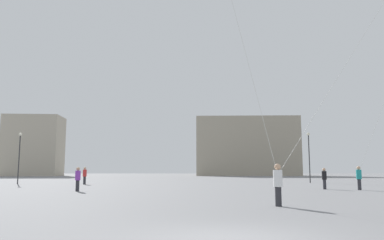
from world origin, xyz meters
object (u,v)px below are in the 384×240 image
(lamppost_west, at_px, (309,150))
(person_in_white, at_px, (278,183))
(person_in_purple, at_px, (78,178))
(building_left_hall, at_px, (34,146))
(person_in_black, at_px, (324,178))
(building_centre_hall, at_px, (246,147))
(lamppost_east, at_px, (20,150))
(person_in_red, at_px, (85,175))
(person_in_teal, at_px, (359,177))

(lamppost_west, bearing_deg, person_in_white, -111.85)
(person_in_purple, height_order, building_left_hall, building_left_hall)
(person_in_white, height_order, person_in_purple, person_in_white)
(person_in_black, bearing_deg, person_in_purple, -153.36)
(building_centre_hall, relative_size, lamppost_west, 4.55)
(person_in_purple, bearing_deg, building_centre_hall, -139.30)
(person_in_white, distance_m, lamppost_east, 34.31)
(person_in_red, relative_size, lamppost_west, 0.31)
(person_in_teal, distance_m, building_left_hall, 83.86)
(person_in_red, relative_size, person_in_white, 1.02)
(person_in_white, height_order, building_centre_hall, building_centre_hall)
(building_left_hall, height_order, lamppost_east, building_left_hall)
(person_in_black, bearing_deg, building_left_hall, 145.74)
(building_centre_hall, bearing_deg, person_in_teal, -93.56)
(person_in_white, height_order, building_left_hall, building_left_hall)
(person_in_teal, xyz_separation_m, person_in_black, (-2.18, 1.26, -0.07))
(person_in_black, xyz_separation_m, building_left_hall, (-47.42, 66.05, 6.53))
(person_in_white, distance_m, building_centre_hall, 84.60)
(person_in_black, height_order, building_centre_hall, building_centre_hall)
(building_left_hall, xyz_separation_m, lamppost_west, (51.40, -51.50, -3.56))
(person_in_purple, relative_size, lamppost_west, 0.29)
(person_in_teal, xyz_separation_m, lamppost_west, (1.80, 15.80, 2.89))
(person_in_black, height_order, lamppost_east, lamppost_east)
(person_in_purple, bearing_deg, lamppost_east, -85.17)
(person_in_white, xyz_separation_m, lamppost_east, (-21.69, 26.45, 2.73))
(person_in_teal, relative_size, lamppost_west, 0.30)
(building_centre_hall, distance_m, lamppost_east, 67.09)
(person_in_teal, bearing_deg, person_in_purple, 68.36)
(person_in_black, xyz_separation_m, building_centre_hall, (6.58, 69.50, 6.61))
(person_in_purple, relative_size, building_left_hall, 0.12)
(person_in_teal, height_order, building_left_hall, building_left_hall)
(person_in_purple, relative_size, person_in_teal, 0.96)
(person_in_purple, height_order, lamppost_west, lamppost_west)
(person_in_teal, xyz_separation_m, building_centre_hall, (4.40, 70.76, 6.54))
(person_in_purple, distance_m, building_centre_hall, 76.27)
(building_left_hall, bearing_deg, lamppost_east, -70.96)
(person_in_purple, xyz_separation_m, building_left_hall, (-28.72, 68.21, 6.50))
(person_in_purple, bearing_deg, person_in_black, 156.71)
(building_left_hall, relative_size, lamppost_west, 2.51)
(person_in_red, distance_m, person_in_white, 28.09)
(person_in_purple, height_order, person_in_teal, person_in_teal)
(person_in_teal, bearing_deg, person_in_red, 38.93)
(person_in_red, xyz_separation_m, building_left_hall, (-26.12, 55.36, 6.45))
(person_in_black, bearing_deg, person_in_teal, -9.98)
(person_in_red, xyz_separation_m, building_centre_hall, (27.88, 58.82, 6.53))
(lamppost_east, bearing_deg, building_centre_hall, 57.89)
(person_in_red, relative_size, person_in_teal, 1.01)
(building_left_hall, height_order, lamppost_west, building_left_hall)
(person_in_teal, distance_m, lamppost_east, 34.32)
(person_in_purple, distance_m, lamppost_west, 28.31)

